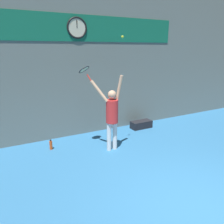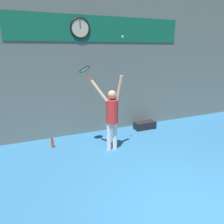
{
  "view_description": "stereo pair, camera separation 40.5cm",
  "coord_description": "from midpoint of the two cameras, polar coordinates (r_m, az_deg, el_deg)",
  "views": [
    {
      "loc": [
        -2.97,
        -2.05,
        2.84
      ],
      "look_at": [
        -0.3,
        3.11,
        1.14
      ],
      "focal_mm": 35.0,
      "sensor_mm": 36.0,
      "label": 1
    },
    {
      "loc": [
        -2.6,
        -2.23,
        2.84
      ],
      "look_at": [
        -0.3,
        3.11,
        1.14
      ],
      "focal_mm": 35.0,
      "sensor_mm": 36.0,
      "label": 2
    }
  ],
  "objects": [
    {
      "name": "ground_plane",
      "position": [
        4.51,
        21.14,
        -23.91
      ],
      "size": [
        18.0,
        18.0,
        0.0
      ],
      "primitive_type": "plane",
      "color": "teal"
    },
    {
      "name": "back_wall",
      "position": [
        7.41,
        -5.41,
        13.64
      ],
      "size": [
        18.0,
        0.1,
        5.0
      ],
      "color": "slate",
      "rests_on": "ground_plane"
    },
    {
      "name": "sponsor_banner",
      "position": [
        7.37,
        -5.43,
        20.83
      ],
      "size": [
        5.74,
        0.02,
        0.78
      ],
      "color": "#146B4C"
    },
    {
      "name": "scoreboard_clock",
      "position": [
        7.12,
        -10.87,
        20.79
      ],
      "size": [
        0.63,
        0.06,
        0.63
      ],
      "color": "beige"
    },
    {
      "name": "tennis_player",
      "position": [
        6.07,
        -1.97,
        -0.43
      ],
      "size": [
        0.86,
        0.5,
        2.15
      ],
      "color": "white",
      "rests_on": "ground_plane"
    },
    {
      "name": "tennis_racket",
      "position": [
        6.01,
        -9.17,
        10.73
      ],
      "size": [
        0.42,
        0.41,
        0.4
      ],
      "color": "red"
    },
    {
      "name": "tennis_ball",
      "position": [
        5.84,
        0.65,
        19.06
      ],
      "size": [
        0.06,
        0.06,
        0.06
      ],
      "color": "#CCDB2D"
    },
    {
      "name": "water_bottle",
      "position": [
        6.7,
        -17.36,
        -8.25
      ],
      "size": [
        0.08,
        0.08,
        0.3
      ],
      "color": "#D84C19",
      "rests_on": "ground_plane"
    },
    {
      "name": "equipment_bag",
      "position": [
        8.1,
        6.21,
        -3.26
      ],
      "size": [
        0.78,
        0.35,
        0.27
      ],
      "color": "black",
      "rests_on": "ground_plane"
    }
  ]
}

